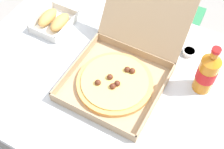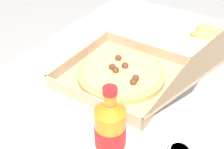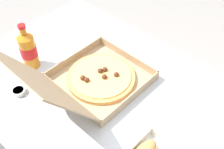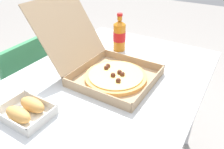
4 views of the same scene
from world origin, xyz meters
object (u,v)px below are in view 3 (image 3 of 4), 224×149
pizza_box_open (92,78)px  paper_menu (201,96)px  cola_bottle (28,49)px  dipping_sauce_cup (19,91)px

pizza_box_open → paper_menu: size_ratio=2.64×
pizza_box_open → paper_menu: 0.46m
cola_bottle → dipping_sauce_cup: bearing=125.7°
pizza_box_open → cola_bottle: pizza_box_open is taller
pizza_box_open → dipping_sauce_cup: (0.20, 0.24, -0.04)m
cola_bottle → dipping_sauce_cup: cola_bottle is taller
dipping_sauce_cup → pizza_box_open: bearing=-130.1°
pizza_box_open → dipping_sauce_cup: 0.31m
dipping_sauce_cup → cola_bottle: bearing=-54.3°
cola_bottle → paper_menu: 0.77m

